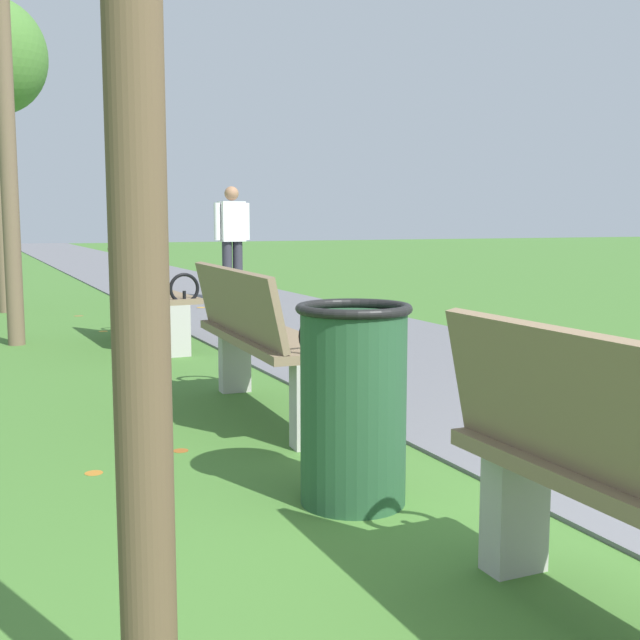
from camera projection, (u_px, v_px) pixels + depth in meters
name	position (u px, v px, depth m)	size (l,w,h in m)	color
paved_walkway	(120.00, 269.00, 19.14)	(2.73, 44.00, 0.02)	slate
park_bench_2	(259.00, 337.00, 4.82)	(0.55, 1.62, 0.90)	#7A664C
park_bench_3	(148.00, 294.00, 7.58)	(0.54, 1.62, 0.90)	#7A664C
pedestrian_walking	(232.00, 237.00, 11.39)	(0.53, 0.24, 1.62)	#2D2D38
trash_bin	(353.00, 403.00, 3.35)	(0.48, 0.48, 0.84)	#234C2D
scattered_leaves	(425.00, 406.00, 5.06)	(4.21, 11.00, 0.02)	brown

